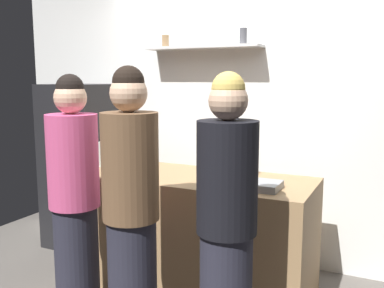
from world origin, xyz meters
name	(u,v)px	position (x,y,z in m)	size (l,w,h in m)	color
back_wall_assembly	(238,116)	(0.00, 1.25, 1.30)	(4.80, 0.32, 2.60)	white
refrigerator	(83,165)	(-1.48, 0.85, 0.80)	(0.60, 0.68, 1.59)	black
counter	(192,231)	(-0.09, 0.47, 0.45)	(1.86, 0.75, 0.90)	#9E7A51
baking_pan	(255,185)	(0.46, 0.32, 0.92)	(0.34, 0.24, 0.05)	gray
utensil_holder	(122,166)	(-0.63, 0.32, 0.96)	(0.10, 0.10, 0.22)	#B2B2B7
wine_bottle_green_glass	(207,171)	(0.17, 0.17, 1.02)	(0.07, 0.07, 0.31)	#19471E
wine_bottle_amber_glass	(243,161)	(0.28, 0.59, 1.02)	(0.08, 0.08, 0.33)	#472814
wine_bottle_pale_glass	(102,153)	(-0.94, 0.46, 1.02)	(0.06, 0.06, 0.30)	#B2BFB2
water_bottle_plastic	(226,161)	(0.11, 0.66, 1.00)	(0.09, 0.09, 0.22)	silver
person_blonde	(227,225)	(0.49, -0.30, 0.83)	(0.34, 0.34, 1.68)	#262633
person_pink_top	(75,200)	(-0.62, -0.27, 0.83)	(0.34, 0.34, 1.67)	#262633
person_brown_jacket	(131,211)	(-0.09, -0.38, 0.85)	(0.34, 0.34, 1.72)	#262633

